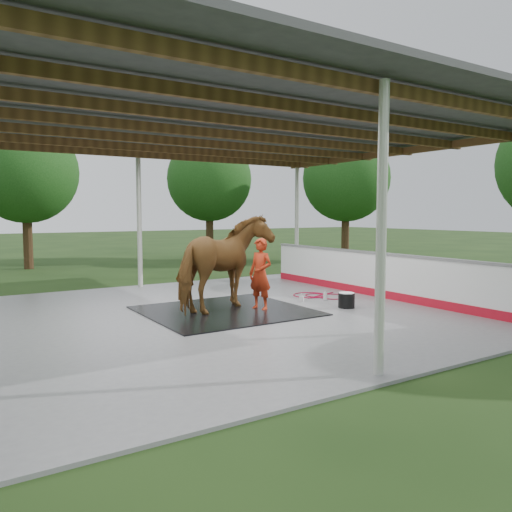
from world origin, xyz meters
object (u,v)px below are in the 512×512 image
horse (225,263)px  wash_bucket (346,300)px  dasher_board (371,275)px  handler (260,274)px

horse → wash_bucket: (2.53, -1.10, -0.90)m
dasher_board → handler: handler is taller
horse → handler: size_ratio=1.56×
dasher_board → wash_bucket: bearing=-151.1°
horse → handler: 0.84m
horse → handler: (0.76, -0.24, -0.28)m
dasher_board → horse: (-4.27, 0.14, 0.53)m
horse → wash_bucket: horse is taller
dasher_board → horse: horse is taller
handler → wash_bucket: 2.07m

